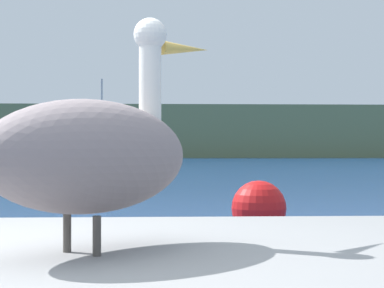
% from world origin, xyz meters
% --- Properties ---
extents(hillside_backdrop, '(140.00, 16.37, 6.02)m').
position_xyz_m(hillside_backdrop, '(0.00, 79.83, 3.01)').
color(hillside_backdrop, '#6B7A51').
rests_on(hillside_backdrop, ground).
extents(pelican, '(0.95, 1.09, 0.90)m').
position_xyz_m(pelican, '(0.60, -0.01, 1.11)').
color(pelican, gray).
rests_on(pelican, pier_dock).
extents(fishing_boat_green, '(7.02, 2.88, 5.11)m').
position_xyz_m(fishing_boat_green, '(-4.32, 35.91, 0.86)').
color(fishing_boat_green, '#1E8C4C').
rests_on(fishing_boat_green, ground).
extents(mooring_buoy, '(0.71, 0.71, 0.71)m').
position_xyz_m(mooring_buoy, '(2.10, 6.05, 0.35)').
color(mooring_buoy, red).
rests_on(mooring_buoy, ground).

